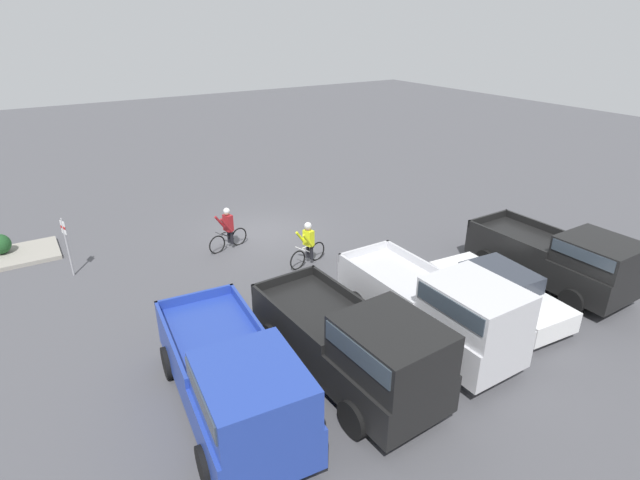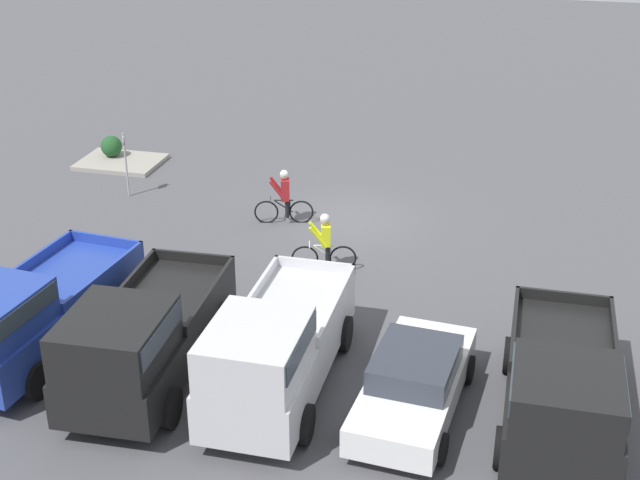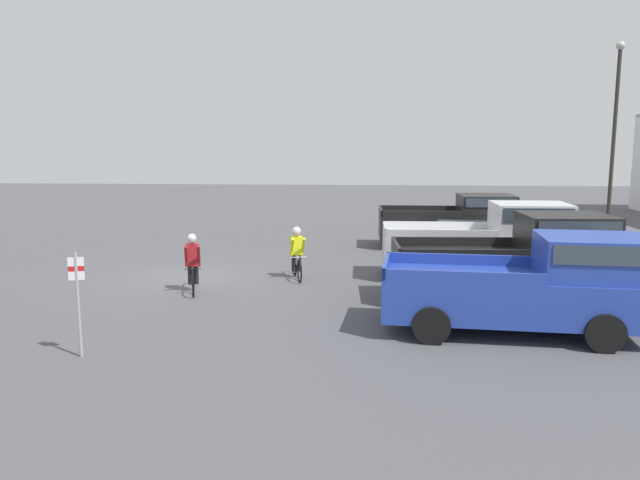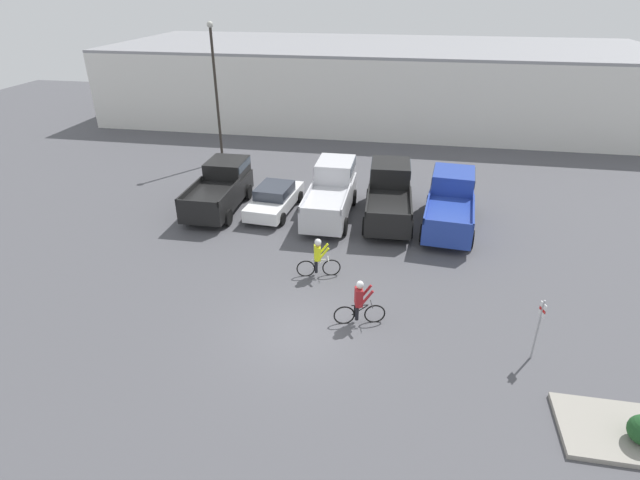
{
  "view_description": "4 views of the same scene",
  "coord_description": "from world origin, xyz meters",
  "px_view_note": "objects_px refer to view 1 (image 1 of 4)",
  "views": [
    {
      "loc": [
        8.01,
        17.27,
        8.12
      ],
      "look_at": [
        -0.16,
        4.17,
        1.2
      ],
      "focal_mm": 28.0,
      "sensor_mm": 36.0,
      "label": 1
    },
    {
      "loc": [
        -5.16,
        23.91,
        10.67
      ],
      "look_at": [
        -0.16,
        4.17,
        1.2
      ],
      "focal_mm": 50.0,
      "sensor_mm": 36.0,
      "label": 2
    },
    {
      "loc": [
        18.65,
        5.42,
        4.26
      ],
      "look_at": [
        -0.16,
        4.17,
        1.2
      ],
      "focal_mm": 35.0,
      "sensor_mm": 36.0,
      "label": 3
    },
    {
      "loc": [
        2.96,
        -12.92,
        10.27
      ],
      "look_at": [
        -0.16,
        4.17,
        1.2
      ],
      "focal_mm": 28.0,
      "sensor_mm": 36.0,
      "label": 4
    }
  ],
  "objects_px": {
    "fire_lane_sign": "(66,241)",
    "pickup_truck_1": "(438,306)",
    "cyclist_0": "(228,228)",
    "shrub": "(0,244)",
    "cyclist_1": "(308,243)",
    "pickup_truck_3": "(235,380)",
    "pickup_truck_2": "(357,345)",
    "pickup_truck_0": "(561,257)",
    "sedan_0": "(498,290)"
  },
  "relations": [
    {
      "from": "fire_lane_sign",
      "to": "pickup_truck_1",
      "type": "bearing_deg",
      "value": 129.17
    },
    {
      "from": "pickup_truck_2",
      "to": "cyclist_0",
      "type": "distance_m",
      "value": 8.94
    },
    {
      "from": "pickup_truck_2",
      "to": "cyclist_0",
      "type": "height_order",
      "value": "pickup_truck_2"
    },
    {
      "from": "fire_lane_sign",
      "to": "shrub",
      "type": "distance_m",
      "value": 3.63
    },
    {
      "from": "pickup_truck_3",
      "to": "cyclist_1",
      "type": "relative_size",
      "value": 3.4
    },
    {
      "from": "cyclist_1",
      "to": "shrub",
      "type": "bearing_deg",
      "value": -34.8
    },
    {
      "from": "pickup_truck_3",
      "to": "cyclist_0",
      "type": "relative_size",
      "value": 3.34
    },
    {
      "from": "sedan_0",
      "to": "pickup_truck_2",
      "type": "height_order",
      "value": "pickup_truck_2"
    },
    {
      "from": "pickup_truck_1",
      "to": "cyclist_0",
      "type": "height_order",
      "value": "pickup_truck_1"
    },
    {
      "from": "pickup_truck_0",
      "to": "sedan_0",
      "type": "height_order",
      "value": "pickup_truck_0"
    },
    {
      "from": "pickup_truck_0",
      "to": "pickup_truck_3",
      "type": "xyz_separation_m",
      "value": [
        11.25,
        0.03,
        0.06
      ]
    },
    {
      "from": "pickup_truck_2",
      "to": "cyclist_1",
      "type": "relative_size",
      "value": 3.35
    },
    {
      "from": "pickup_truck_2",
      "to": "cyclist_1",
      "type": "height_order",
      "value": "pickup_truck_2"
    },
    {
      "from": "pickup_truck_2",
      "to": "cyclist_0",
      "type": "xyz_separation_m",
      "value": [
        -0.44,
        -8.93,
        -0.36
      ]
    },
    {
      "from": "pickup_truck_1",
      "to": "shrub",
      "type": "distance_m",
      "value": 15.79
    },
    {
      "from": "sedan_0",
      "to": "shrub",
      "type": "height_order",
      "value": "sedan_0"
    },
    {
      "from": "sedan_0",
      "to": "pickup_truck_3",
      "type": "relative_size",
      "value": 0.78
    },
    {
      "from": "pickup_truck_1",
      "to": "fire_lane_sign",
      "type": "bearing_deg",
      "value": -50.83
    },
    {
      "from": "sedan_0",
      "to": "fire_lane_sign",
      "type": "bearing_deg",
      "value": -41.11
    },
    {
      "from": "cyclist_1",
      "to": "pickup_truck_1",
      "type": "bearing_deg",
      "value": 94.19
    },
    {
      "from": "pickup_truck_0",
      "to": "cyclist_0",
      "type": "height_order",
      "value": "pickup_truck_0"
    },
    {
      "from": "pickup_truck_0",
      "to": "pickup_truck_2",
      "type": "height_order",
      "value": "pickup_truck_2"
    },
    {
      "from": "pickup_truck_3",
      "to": "shrub",
      "type": "bearing_deg",
      "value": -71.53
    },
    {
      "from": "cyclist_1",
      "to": "fire_lane_sign",
      "type": "bearing_deg",
      "value": -25.84
    },
    {
      "from": "sedan_0",
      "to": "cyclist_1",
      "type": "height_order",
      "value": "cyclist_1"
    },
    {
      "from": "pickup_truck_0",
      "to": "pickup_truck_1",
      "type": "bearing_deg",
      "value": 2.18
    },
    {
      "from": "sedan_0",
      "to": "fire_lane_sign",
      "type": "relative_size",
      "value": 2.13
    },
    {
      "from": "pickup_truck_0",
      "to": "shrub",
      "type": "height_order",
      "value": "pickup_truck_0"
    },
    {
      "from": "pickup_truck_1",
      "to": "pickup_truck_2",
      "type": "xyz_separation_m",
      "value": [
        2.78,
        0.24,
        0.0
      ]
    },
    {
      "from": "fire_lane_sign",
      "to": "shrub",
      "type": "xyz_separation_m",
      "value": [
        2.0,
        -2.93,
        -0.76
      ]
    },
    {
      "from": "fire_lane_sign",
      "to": "shrub",
      "type": "bearing_deg",
      "value": -55.63
    },
    {
      "from": "pickup_truck_0",
      "to": "cyclist_1",
      "type": "distance_m",
      "value": 8.34
    },
    {
      "from": "pickup_truck_0",
      "to": "shrub",
      "type": "distance_m",
      "value": 19.61
    },
    {
      "from": "pickup_truck_3",
      "to": "shrub",
      "type": "distance_m",
      "value": 12.92
    },
    {
      "from": "sedan_0",
      "to": "cyclist_0",
      "type": "height_order",
      "value": "cyclist_0"
    },
    {
      "from": "pickup_truck_3",
      "to": "cyclist_1",
      "type": "xyz_separation_m",
      "value": [
        -5.21,
        -5.77,
        -0.31
      ]
    },
    {
      "from": "cyclist_0",
      "to": "pickup_truck_0",
      "type": "bearing_deg",
      "value": 133.13
    },
    {
      "from": "sedan_0",
      "to": "shrub",
      "type": "distance_m",
      "value": 17.43
    },
    {
      "from": "cyclist_0",
      "to": "fire_lane_sign",
      "type": "relative_size",
      "value": 0.81
    },
    {
      "from": "pickup_truck_3",
      "to": "sedan_0",
      "type": "bearing_deg",
      "value": -179.21
    },
    {
      "from": "sedan_0",
      "to": "cyclist_0",
      "type": "xyz_separation_m",
      "value": [
        5.13,
        -8.39,
        0.15
      ]
    },
    {
      "from": "cyclist_0",
      "to": "shrub",
      "type": "bearing_deg",
      "value": -26.74
    },
    {
      "from": "cyclist_1",
      "to": "shrub",
      "type": "relative_size",
      "value": 2.27
    },
    {
      "from": "cyclist_0",
      "to": "cyclist_1",
      "type": "bearing_deg",
      "value": 124.78
    },
    {
      "from": "pickup_truck_1",
      "to": "shrub",
      "type": "xyz_separation_m",
      "value": [
        9.73,
        -12.42,
        -0.67
      ]
    },
    {
      "from": "cyclist_0",
      "to": "pickup_truck_1",
      "type": "bearing_deg",
      "value": 105.05
    },
    {
      "from": "pickup_truck_1",
      "to": "cyclist_1",
      "type": "distance_m",
      "value": 5.98
    },
    {
      "from": "pickup_truck_0",
      "to": "pickup_truck_3",
      "type": "bearing_deg",
      "value": 0.17
    },
    {
      "from": "pickup_truck_0",
      "to": "pickup_truck_3",
      "type": "distance_m",
      "value": 11.25
    },
    {
      "from": "cyclist_1",
      "to": "pickup_truck_2",
      "type": "bearing_deg",
      "value": 69.3
    }
  ]
}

